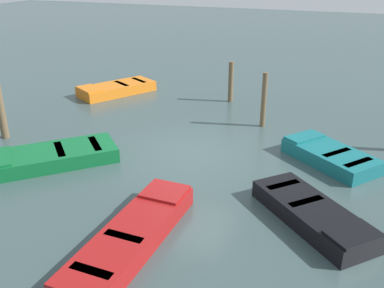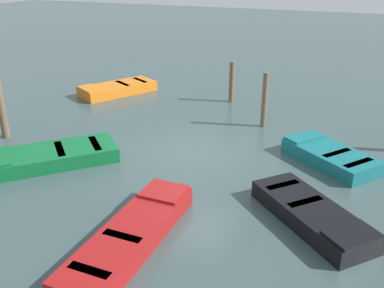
{
  "view_description": "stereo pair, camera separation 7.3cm",
  "coord_description": "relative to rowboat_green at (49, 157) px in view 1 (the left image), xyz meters",
  "views": [
    {
      "loc": [
        4.13,
        -10.57,
        5.26
      ],
      "look_at": [
        0.0,
        0.0,
        0.35
      ],
      "focal_mm": 40.08,
      "sensor_mm": 36.0,
      "label": 1
    },
    {
      "loc": [
        4.2,
        -10.54,
        5.26
      ],
      "look_at": [
        0.0,
        0.0,
        0.35
      ],
      "focal_mm": 40.08,
      "sensor_mm": 36.0,
      "label": 2
    }
  ],
  "objects": [
    {
      "name": "rowboat_black",
      "position": [
        7.18,
        -0.31,
        0.0
      ],
      "size": [
        2.96,
        2.89,
        0.46
      ],
      "rotation": [
        0.0,
        0.0,
        5.52
      ],
      "color": "black",
      "rests_on": "ground_plane"
    },
    {
      "name": "mooring_piling_far_left",
      "position": [
        4.87,
        5.05,
        0.72
      ],
      "size": [
        0.18,
        0.18,
        1.87
      ],
      "primitive_type": "cylinder",
      "color": "brown",
      "rests_on": "ground_plane"
    },
    {
      "name": "rowboat_green",
      "position": [
        0.0,
        0.0,
        0.0
      ],
      "size": [
        3.54,
        3.53,
        0.46
      ],
      "rotation": [
        0.0,
        0.0,
        3.92
      ],
      "color": "#0F602D",
      "rests_on": "ground_plane"
    },
    {
      "name": "rowboat_orange",
      "position": [
        -1.77,
        6.61,
        0.0
      ],
      "size": [
        2.72,
        3.39,
        0.46
      ],
      "rotation": [
        0.0,
        0.0,
        4.19
      ],
      "color": "orange",
      "rests_on": "ground_plane"
    },
    {
      "name": "rowboat_red",
      "position": [
        3.93,
        -2.4,
        -0.0
      ],
      "size": [
        1.12,
        3.89,
        0.46
      ],
      "rotation": [
        0.0,
        0.0,
        1.55
      ],
      "color": "maroon",
      "rests_on": "ground_plane"
    },
    {
      "name": "mooring_piling_mid_right",
      "position": [
        -2.56,
        1.04,
        0.73
      ],
      "size": [
        0.24,
        0.24,
        1.89
      ],
      "primitive_type": "cylinder",
      "color": "brown",
      "rests_on": "ground_plane"
    },
    {
      "name": "mooring_piling_near_left",
      "position": [
        3.05,
        7.32,
        0.59
      ],
      "size": [
        0.19,
        0.19,
        1.61
      ],
      "primitive_type": "cylinder",
      "color": "brown",
      "rests_on": "ground_plane"
    },
    {
      "name": "ground_plane",
      "position": [
        3.49,
        1.98,
        -0.22
      ],
      "size": [
        80.0,
        80.0,
        0.0
      ],
      "primitive_type": "plane",
      "color": "#384C4C"
    },
    {
      "name": "rowboat_teal",
      "position": [
        7.26,
        2.93,
        0.0
      ],
      "size": [
        2.86,
        2.62,
        0.46
      ],
      "rotation": [
        0.0,
        0.0,
        2.48
      ],
      "color": "#14666B",
      "rests_on": "ground_plane"
    }
  ]
}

